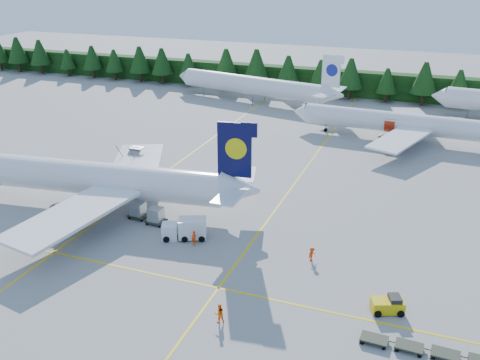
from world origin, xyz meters
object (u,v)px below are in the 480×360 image
(airliner_navy, at_px, (81,178))
(airliner_red, at_px, (388,122))
(baggage_tug, at_px, (388,305))
(airstairs, at_px, (124,177))
(service_truck, at_px, (184,229))

(airliner_navy, height_order, airliner_red, airliner_navy)
(airliner_navy, relative_size, baggage_tug, 13.27)
(airliner_navy, distance_m, airliner_red, 55.83)
(airliner_navy, xyz_separation_m, airstairs, (1.09, 8.31, -2.91))
(baggage_tug, bearing_deg, airliner_red, 75.05)
(airstairs, distance_m, baggage_tug, 43.92)
(airliner_red, bearing_deg, airliner_navy, -125.64)
(airliner_red, bearing_deg, airstairs, -130.73)
(airstairs, relative_size, baggage_tug, 1.96)
(airliner_red, xyz_separation_m, baggage_tug, (6.15, -53.76, -2.49))
(airliner_navy, relative_size, airliner_red, 1.18)
(service_truck, relative_size, baggage_tug, 1.66)
(airstairs, bearing_deg, airliner_red, 46.40)
(airliner_navy, bearing_deg, service_truck, -19.82)
(airliner_red, distance_m, airstairs, 48.89)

